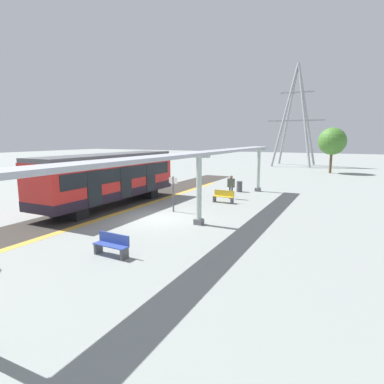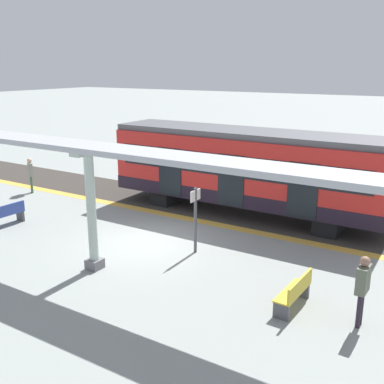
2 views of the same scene
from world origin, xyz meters
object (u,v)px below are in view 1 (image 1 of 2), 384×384
object	(u,v)px
train_near_carriage	(110,179)
passenger_by_the_benches	(231,184)
canopy_pillar_second	(199,190)
platform_info_sign	(173,190)
bench_mid_platform	(224,196)
canopy_pillar_third	(258,170)
trash_bin	(239,186)
bench_near_end	(112,245)

from	to	relation	value
train_near_carriage	passenger_by_the_benches	world-z (taller)	train_near_carriage
canopy_pillar_second	platform_info_sign	xyz separation A→B (m)	(-2.68, 1.95, -0.52)
platform_info_sign	canopy_pillar_second	bearing A→B (deg)	-36.13
bench_mid_platform	canopy_pillar_third	bearing A→B (deg)	81.22
canopy_pillar_third	platform_info_sign	size ratio (longest dim) A/B	1.66
trash_bin	platform_info_sign	size ratio (longest dim) A/B	0.41
canopy_pillar_second	passenger_by_the_benches	bearing A→B (deg)	96.92
bench_near_end	passenger_by_the_benches	bearing A→B (deg)	89.30
train_near_carriage	platform_info_sign	bearing A→B (deg)	4.93
canopy_pillar_second	trash_bin	bearing A→B (deg)	97.03
canopy_pillar_second	canopy_pillar_third	bearing A→B (deg)	90.00
train_near_carriage	bench_mid_platform	world-z (taller)	train_near_carriage
bench_mid_platform	trash_bin	bearing A→B (deg)	95.12
train_near_carriage	bench_near_end	bearing A→B (deg)	-49.03
trash_bin	bench_mid_platform	bearing A→B (deg)	-84.88
canopy_pillar_second	trash_bin	world-z (taller)	canopy_pillar_second
canopy_pillar_second	bench_near_end	xyz separation A→B (m)	(-1.08, -5.57, -1.41)
trash_bin	bench_near_end	bearing A→B (deg)	-89.09
bench_mid_platform	trash_bin	size ratio (longest dim) A/B	1.68
canopy_pillar_third	bench_near_end	xyz separation A→B (m)	(-1.08, -17.36, -1.41)
bench_near_end	platform_info_sign	xyz separation A→B (m)	(-1.60, 7.52, 0.89)
canopy_pillar_second	bench_near_end	bearing A→B (deg)	-100.93
canopy_pillar_third	trash_bin	distance (m)	2.16
trash_bin	canopy_pillar_second	bearing A→B (deg)	-82.97
trash_bin	platform_info_sign	world-z (taller)	platform_info_sign
trash_bin	passenger_by_the_benches	size ratio (longest dim) A/B	0.51
bench_near_end	bench_mid_platform	size ratio (longest dim) A/B	1.00
bench_near_end	passenger_by_the_benches	distance (m)	13.13
train_near_carriage	canopy_pillar_third	xyz separation A→B (m)	(7.26, 10.24, 0.02)
bench_mid_platform	platform_info_sign	size ratio (longest dim) A/B	0.69
bench_mid_platform	passenger_by_the_benches	xyz separation A→B (m)	(-0.02, 1.57, 0.66)
canopy_pillar_second	bench_near_end	world-z (taller)	canopy_pillar_second
train_near_carriage	canopy_pillar_second	distance (m)	7.43
canopy_pillar_second	bench_mid_platform	distance (m)	6.20
train_near_carriage	bench_near_end	xyz separation A→B (m)	(6.19, -7.13, -1.38)
canopy_pillar_third	trash_bin	bearing A→B (deg)	-144.41
bench_mid_platform	trash_bin	xyz separation A→B (m)	(-0.44, 4.87, 0.01)
canopy_pillar_third	bench_mid_platform	size ratio (longest dim) A/B	2.40
bench_mid_platform	platform_info_sign	distance (m)	4.48
bench_mid_platform	platform_info_sign	xyz separation A→B (m)	(-1.78, -4.02, 0.89)
train_near_carriage	bench_near_end	world-z (taller)	train_near_carriage
bench_near_end	platform_info_sign	bearing A→B (deg)	102.01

